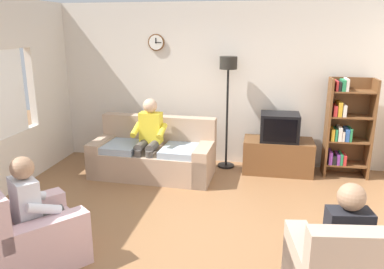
{
  "coord_description": "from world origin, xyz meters",
  "views": [
    {
      "loc": [
        0.67,
        -3.77,
        2.26
      ],
      "look_at": [
        -0.15,
        0.68,
        1.01
      ],
      "focal_mm": 35.56,
      "sensor_mm": 36.0,
      "label": 1
    }
  ],
  "objects_px": {
    "tv_stand": "(278,156)",
    "person_in_right_armchair": "(342,238)",
    "couch": "(153,156)",
    "floor_lamp": "(228,82)",
    "bookshelf": "(345,127)",
    "person_in_left_armchair": "(36,205)",
    "person_on_couch": "(149,134)",
    "tv": "(279,127)",
    "armchair_near_window": "(30,237)"
  },
  "relations": [
    {
      "from": "tv_stand",
      "to": "person_in_right_armchair",
      "type": "xyz_separation_m",
      "value": [
        0.41,
        -3.05,
        0.33
      ]
    },
    {
      "from": "couch",
      "to": "floor_lamp",
      "type": "height_order",
      "value": "floor_lamp"
    },
    {
      "from": "bookshelf",
      "to": "person_in_left_armchair",
      "type": "xyz_separation_m",
      "value": [
        -3.43,
        -3.03,
        -0.18
      ]
    },
    {
      "from": "bookshelf",
      "to": "person_in_left_armchair",
      "type": "relative_size",
      "value": 1.39
    },
    {
      "from": "tv_stand",
      "to": "person_in_left_armchair",
      "type": "height_order",
      "value": "person_in_left_armchair"
    },
    {
      "from": "floor_lamp",
      "to": "person_on_couch",
      "type": "bearing_deg",
      "value": -148.98
    },
    {
      "from": "couch",
      "to": "tv",
      "type": "bearing_deg",
      "value": 13.0
    },
    {
      "from": "couch",
      "to": "person_on_couch",
      "type": "height_order",
      "value": "person_on_couch"
    },
    {
      "from": "person_in_left_armchair",
      "to": "bookshelf",
      "type": "bearing_deg",
      "value": 41.44
    },
    {
      "from": "tv",
      "to": "bookshelf",
      "type": "relative_size",
      "value": 0.39
    },
    {
      "from": "bookshelf",
      "to": "person_on_couch",
      "type": "height_order",
      "value": "bookshelf"
    },
    {
      "from": "tv_stand",
      "to": "armchair_near_window",
      "type": "xyz_separation_m",
      "value": [
        -2.48,
        -3.03,
        0.02
      ]
    },
    {
      "from": "couch",
      "to": "person_in_left_armchair",
      "type": "relative_size",
      "value": 1.73
    },
    {
      "from": "couch",
      "to": "armchair_near_window",
      "type": "distance_m",
      "value": 2.61
    },
    {
      "from": "person_in_left_armchair",
      "to": "person_in_right_armchair",
      "type": "bearing_deg",
      "value": -1.88
    },
    {
      "from": "couch",
      "to": "bookshelf",
      "type": "bearing_deg",
      "value": 10.46
    },
    {
      "from": "floor_lamp",
      "to": "armchair_near_window",
      "type": "xyz_separation_m",
      "value": [
        -1.64,
        -3.13,
        -1.16
      ]
    },
    {
      "from": "floor_lamp",
      "to": "tv",
      "type": "bearing_deg",
      "value": -8.27
    },
    {
      "from": "bookshelf",
      "to": "floor_lamp",
      "type": "height_order",
      "value": "floor_lamp"
    },
    {
      "from": "person_in_right_armchair",
      "to": "tv",
      "type": "bearing_deg",
      "value": 97.71
    },
    {
      "from": "couch",
      "to": "armchair_near_window",
      "type": "xyz_separation_m",
      "value": [
        -0.53,
        -2.55,
        -0.02
      ]
    },
    {
      "from": "bookshelf",
      "to": "floor_lamp",
      "type": "bearing_deg",
      "value": 179.11
    },
    {
      "from": "floor_lamp",
      "to": "person_on_couch",
      "type": "relative_size",
      "value": 1.49
    },
    {
      "from": "tv_stand",
      "to": "armchair_near_window",
      "type": "relative_size",
      "value": 0.93
    },
    {
      "from": "bookshelf",
      "to": "person_in_left_armchair",
      "type": "height_order",
      "value": "bookshelf"
    },
    {
      "from": "floor_lamp",
      "to": "person_in_left_armchair",
      "type": "distance_m",
      "value": 3.54
    },
    {
      "from": "person_on_couch",
      "to": "bookshelf",
      "type": "bearing_deg",
      "value": 12.37
    },
    {
      "from": "tv",
      "to": "bookshelf",
      "type": "distance_m",
      "value": 1.01
    },
    {
      "from": "couch",
      "to": "person_on_couch",
      "type": "bearing_deg",
      "value": -105.85
    },
    {
      "from": "bookshelf",
      "to": "couch",
      "type": "bearing_deg",
      "value": -169.54
    },
    {
      "from": "tv_stand",
      "to": "floor_lamp",
      "type": "xyz_separation_m",
      "value": [
        -0.85,
        0.1,
        1.18
      ]
    },
    {
      "from": "bookshelf",
      "to": "armchair_near_window",
      "type": "height_order",
      "value": "bookshelf"
    },
    {
      "from": "person_on_couch",
      "to": "armchair_near_window",
      "type": "bearing_deg",
      "value": -101.46
    },
    {
      "from": "person_in_right_armchair",
      "to": "armchair_near_window",
      "type": "bearing_deg",
      "value": 179.53
    },
    {
      "from": "bookshelf",
      "to": "person_on_couch",
      "type": "xyz_separation_m",
      "value": [
        -2.99,
        -0.66,
        -0.08
      ]
    },
    {
      "from": "couch",
      "to": "person_in_right_armchair",
      "type": "relative_size",
      "value": 1.73
    },
    {
      "from": "couch",
      "to": "armchair_near_window",
      "type": "bearing_deg",
      "value": -101.65
    },
    {
      "from": "tv",
      "to": "armchair_near_window",
      "type": "distance_m",
      "value": 3.93
    },
    {
      "from": "tv",
      "to": "tv_stand",
      "type": "bearing_deg",
      "value": 90.0
    },
    {
      "from": "person_in_right_armchair",
      "to": "person_in_left_armchair",
      "type": "bearing_deg",
      "value": 178.12
    },
    {
      "from": "tv",
      "to": "floor_lamp",
      "type": "xyz_separation_m",
      "value": [
        -0.85,
        0.12,
        0.68
      ]
    },
    {
      "from": "couch",
      "to": "person_in_right_armchair",
      "type": "height_order",
      "value": "person_in_right_armchair"
    },
    {
      "from": "person_in_right_armchair",
      "to": "couch",
      "type": "bearing_deg",
      "value": 132.58
    },
    {
      "from": "person_in_left_armchair",
      "to": "person_in_right_armchair",
      "type": "xyz_separation_m",
      "value": [
        2.84,
        -0.09,
        0.0
      ]
    },
    {
      "from": "tv",
      "to": "bookshelf",
      "type": "xyz_separation_m",
      "value": [
        1.0,
        0.09,
        0.02
      ]
    },
    {
      "from": "floor_lamp",
      "to": "person_in_right_armchair",
      "type": "xyz_separation_m",
      "value": [
        1.26,
        -3.15,
        -0.85
      ]
    },
    {
      "from": "floor_lamp",
      "to": "armchair_near_window",
      "type": "bearing_deg",
      "value": -117.6
    },
    {
      "from": "tv",
      "to": "person_on_couch",
      "type": "distance_m",
      "value": 2.07
    },
    {
      "from": "tv",
      "to": "person_in_left_armchair",
      "type": "bearing_deg",
      "value": -129.59
    },
    {
      "from": "tv",
      "to": "floor_lamp",
      "type": "relative_size",
      "value": 0.32
    }
  ]
}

